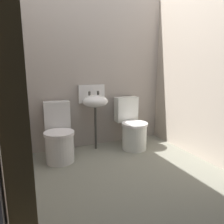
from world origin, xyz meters
TOP-DOWN VIEW (x-y plane):
  - ground_plane at (0.00, 0.00)m, footprint 2.81×2.46m
  - wall_back at (0.00, 1.08)m, footprint 2.81×0.10m
  - wall_right at (1.25, 0.10)m, footprint 0.10×2.26m
  - wooden_door_post at (-1.10, -0.88)m, footprint 0.16×0.16m
  - toilet_left at (-0.61, 0.68)m, footprint 0.44×0.63m
  - toilet_right at (0.53, 0.68)m, footprint 0.41×0.60m
  - sink at (-0.02, 0.87)m, footprint 0.42×0.35m

SIDE VIEW (x-z plane):
  - ground_plane at x=0.00m, z-range -0.08..0.00m
  - toilet_left at x=-0.61m, z-range -0.07..0.71m
  - toilet_right at x=0.53m, z-range -0.07..0.71m
  - sink at x=-0.02m, z-range 0.26..1.25m
  - wall_back at x=0.00m, z-range 0.00..2.45m
  - wall_right at x=1.25m, z-range 0.00..2.45m
  - wooden_door_post at x=-1.10m, z-range 0.00..2.45m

